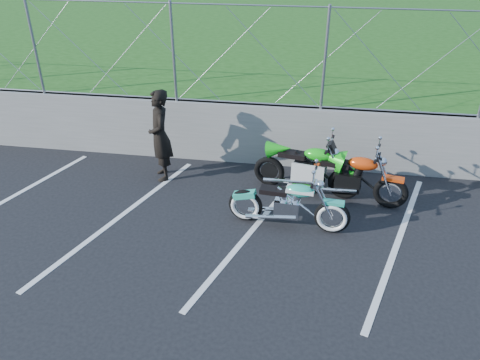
% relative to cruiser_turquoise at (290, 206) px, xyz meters
% --- Properties ---
extents(ground, '(90.00, 90.00, 0.00)m').
position_rel_cruiser_turquoise_xyz_m(ground, '(-0.58, -1.16, -0.42)').
color(ground, black).
rests_on(ground, ground).
extents(retaining_wall, '(30.00, 0.22, 1.30)m').
position_rel_cruiser_turquoise_xyz_m(retaining_wall, '(-0.58, 2.34, 0.23)').
color(retaining_wall, slate).
rests_on(retaining_wall, ground).
extents(grass_field, '(30.00, 20.00, 1.30)m').
position_rel_cruiser_turquoise_xyz_m(grass_field, '(-0.58, 12.34, 0.23)').
color(grass_field, '#1C4D14').
rests_on(grass_field, ground).
extents(chain_link_fence, '(28.00, 0.03, 2.00)m').
position_rel_cruiser_turquoise_xyz_m(chain_link_fence, '(-0.58, 2.34, 1.88)').
color(chain_link_fence, gray).
rests_on(chain_link_fence, retaining_wall).
extents(parking_lines, '(18.29, 4.31, 0.01)m').
position_rel_cruiser_turquoise_xyz_m(parking_lines, '(0.62, -0.16, -0.41)').
color(parking_lines, silver).
rests_on(parking_lines, ground).
extents(cruiser_turquoise, '(2.10, 0.66, 1.04)m').
position_rel_cruiser_turquoise_xyz_m(cruiser_turquoise, '(0.00, 0.00, 0.00)').
color(cruiser_turquoise, black).
rests_on(cruiser_turquoise, ground).
extents(naked_orange, '(2.12, 0.72, 1.07)m').
position_rel_cruiser_turquoise_xyz_m(naked_orange, '(1.06, 1.03, 0.04)').
color(naked_orange, black).
rests_on(naked_orange, ground).
extents(sportbike_green, '(2.07, 0.74, 1.08)m').
position_rel_cruiser_turquoise_xyz_m(sportbike_green, '(0.26, 1.23, 0.05)').
color(sportbike_green, black).
rests_on(sportbike_green, ground).
extents(person_standing, '(0.68, 0.80, 1.85)m').
position_rel_cruiser_turquoise_xyz_m(person_standing, '(-2.66, 1.35, 0.51)').
color(person_standing, black).
rests_on(person_standing, ground).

